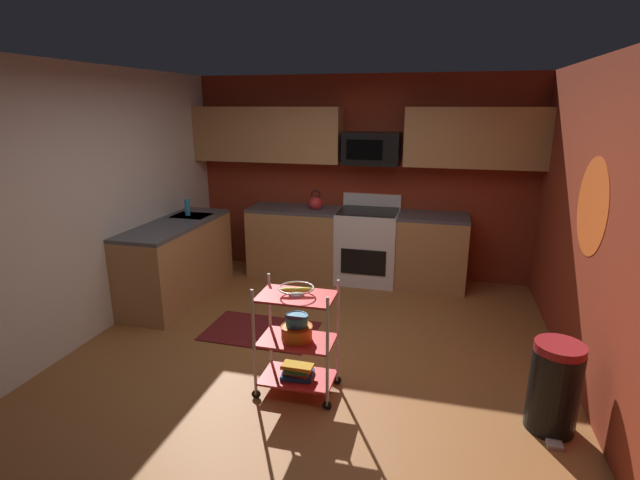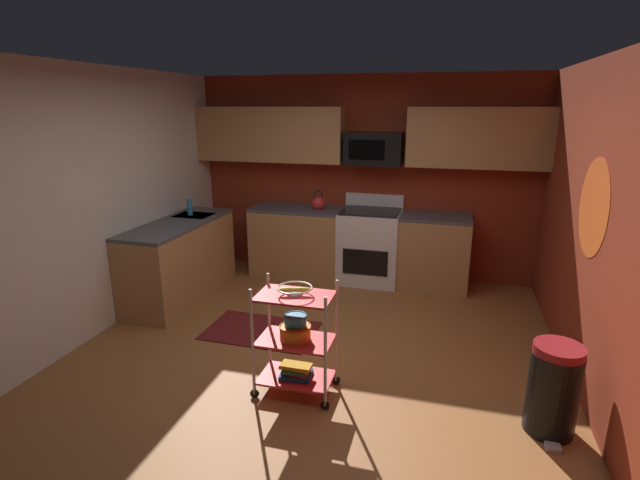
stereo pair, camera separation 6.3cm
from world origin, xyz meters
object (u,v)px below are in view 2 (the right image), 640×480
at_px(dish_soap_bottle, 190,207).
at_px(trash_can, 553,389).
at_px(mixing_bowl_small, 295,320).
at_px(microwave, 374,149).
at_px(oven_range, 370,245).
at_px(fruit_bowl, 295,289).
at_px(mixing_bowl_large, 295,332).
at_px(kettle, 318,203).
at_px(book_stack, 296,371).
at_px(rolling_cart, 296,340).

bearing_deg(dish_soap_bottle, trash_can, -25.93).
bearing_deg(mixing_bowl_small, microwave, 87.00).
height_order(oven_range, mixing_bowl_small, oven_range).
distance_m(fruit_bowl, trash_can, 1.95).
height_order(mixing_bowl_small, dish_soap_bottle, dish_soap_bottle).
height_order(fruit_bowl, dish_soap_bottle, dish_soap_bottle).
xyz_separation_m(microwave, mixing_bowl_large, (-0.14, -2.75, -1.18)).
height_order(mixing_bowl_large, mixing_bowl_small, mixing_bowl_small).
bearing_deg(kettle, dish_soap_bottle, -151.92).
bearing_deg(book_stack, mixing_bowl_large, 180.00).
relative_size(fruit_bowl, mixing_bowl_small, 1.49).
xyz_separation_m(oven_range, kettle, (-0.69, -0.00, 0.52)).
bearing_deg(kettle, mixing_bowl_large, -78.27).
bearing_deg(rolling_cart, dish_soap_bottle, 136.31).
distance_m(microwave, mixing_bowl_small, 2.94).
height_order(microwave, trash_can, microwave).
bearing_deg(microwave, book_stack, -92.89).
height_order(mixing_bowl_large, kettle, kettle).
xyz_separation_m(kettle, trash_can, (2.42, -2.63, -0.67)).
xyz_separation_m(mixing_bowl_large, dish_soap_bottle, (-1.97, 1.88, 0.50)).
bearing_deg(dish_soap_bottle, rolling_cart, -43.69).
distance_m(microwave, fruit_bowl, 2.87).
distance_m(microwave, book_stack, 3.15).
bearing_deg(oven_range, trash_can, -56.66).
xyz_separation_m(oven_range, microwave, (-0.00, 0.10, 1.22)).
height_order(oven_range, mixing_bowl_large, oven_range).
bearing_deg(kettle, fruit_bowl, -78.24).
xyz_separation_m(oven_range, trash_can, (1.73, -2.63, -0.15)).
bearing_deg(rolling_cart, oven_range, 86.99).
height_order(rolling_cart, mixing_bowl_small, rolling_cart).
distance_m(mixing_bowl_large, trash_can, 1.88).
height_order(mixing_bowl_small, book_stack, mixing_bowl_small).
distance_m(oven_range, book_stack, 2.67).
height_order(mixing_bowl_large, trash_can, trash_can).
height_order(mixing_bowl_small, kettle, kettle).
distance_m(mixing_bowl_small, trash_can, 1.90).
height_order(fruit_bowl, book_stack, fruit_bowl).
height_order(book_stack, trash_can, trash_can).
bearing_deg(fruit_bowl, rolling_cart, -85.53).
distance_m(mixing_bowl_large, book_stack, 0.34).
relative_size(dish_soap_bottle, trash_can, 0.30).
relative_size(oven_range, rolling_cart, 1.20).
distance_m(microwave, trash_can, 3.52).
bearing_deg(oven_range, fruit_bowl, -93.01).
bearing_deg(mixing_bowl_small, mixing_bowl_large, -77.34).
distance_m(fruit_bowl, kettle, 2.70).
xyz_separation_m(mixing_bowl_small, trash_can, (1.87, 0.00, -0.29)).
xyz_separation_m(kettle, dish_soap_bottle, (-1.42, -0.76, 0.02)).
bearing_deg(trash_can, microwave, 122.33).
xyz_separation_m(fruit_bowl, mixing_bowl_small, (-0.00, 0.02, -0.26)).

